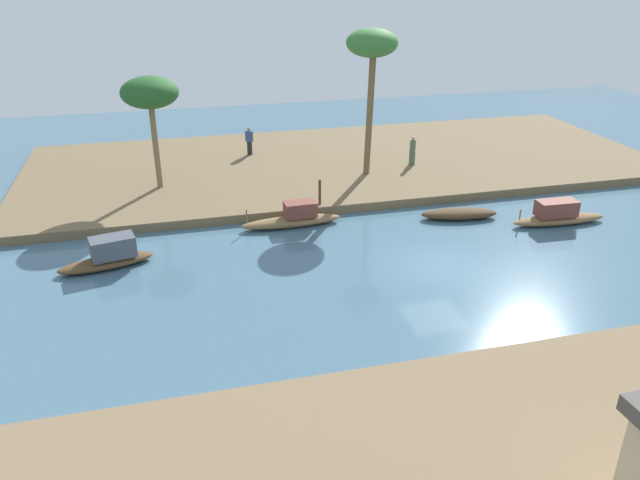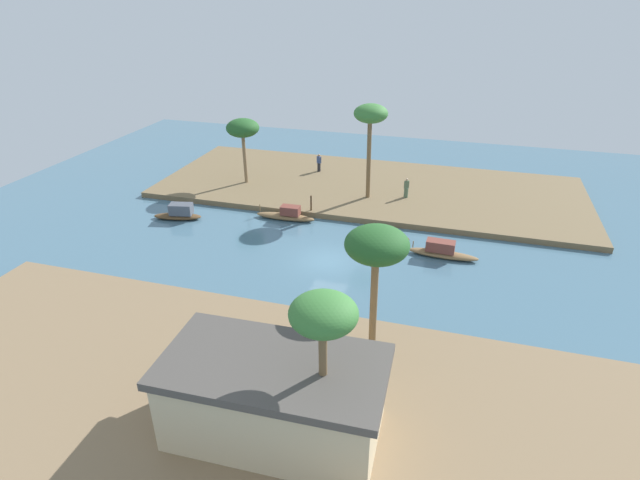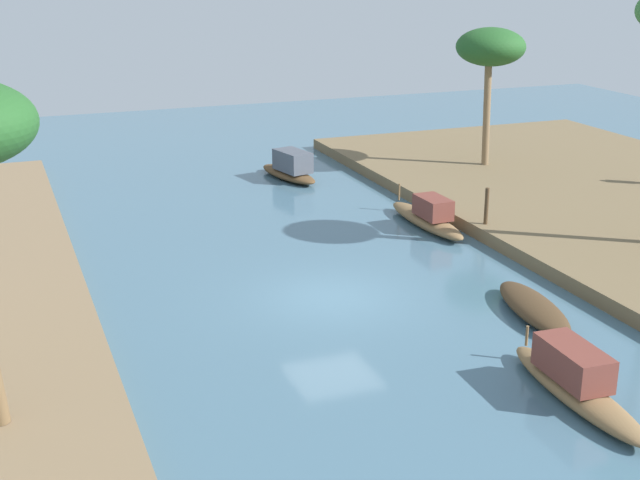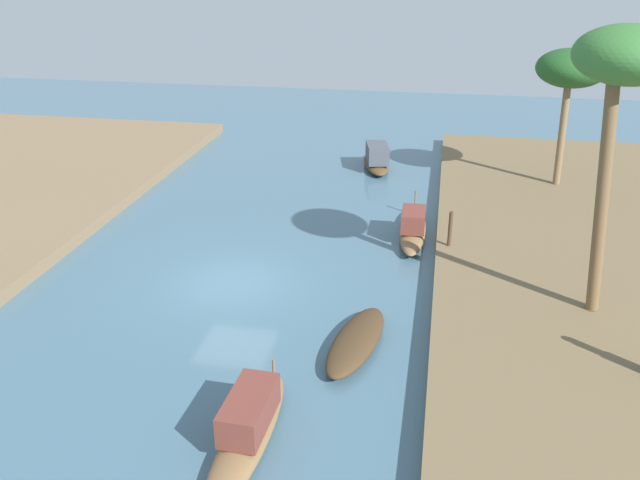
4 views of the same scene
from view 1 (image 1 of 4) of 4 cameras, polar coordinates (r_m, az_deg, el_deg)
The scene contains 11 objects.
river_water at distance 26.33m, azimuth 10.88°, elevation -2.37°, with size 66.46×66.46×0.00m, color #476B7F.
riverbank_left at distance 38.57m, azimuth 2.18°, elevation 7.22°, with size 38.09×15.21×0.46m, color brown.
sampan_with_tall_canopy at distance 31.28m, azimuth 12.80°, elevation 2.41°, with size 3.95×1.82×0.50m.
sampan_near_left_bank at distance 31.92m, azimuth 21.24°, elevation 2.15°, with size 4.86×1.20×1.22m.
sampan_foreground at distance 29.57m, azimuth -2.45°, elevation 2.05°, with size 4.90×1.10×1.21m.
sampan_upstream_small at distance 27.06m, azimuth -19.01°, elevation -1.38°, with size 4.04×1.97×1.31m.
person_on_near_bank at distance 37.59m, azimuth 8.58°, elevation 8.02°, with size 0.52×0.52×1.73m.
person_by_mooring at distance 39.41m, azimuth -6.58°, elevation 9.06°, with size 0.49×0.46×1.73m.
mooring_post at distance 30.90m, azimuth -0.02°, elevation 4.46°, with size 0.14×0.14×1.29m, color #4C3823.
palm_tree_left_near at distance 34.15m, azimuth 4.84°, elevation 17.35°, with size 2.77×2.77×8.05m.
palm_tree_left_far at distance 33.34m, azimuth -15.54°, elevation 12.94°, with size 2.96×2.96×5.94m.
Camera 1 is at (10.52, 21.08, 11.75)m, focal length 34.44 mm.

